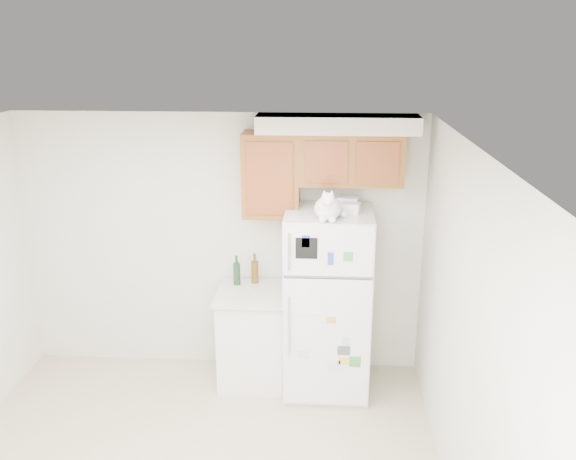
# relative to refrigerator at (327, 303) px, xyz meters

# --- Properties ---
(room_shell) EXTENTS (3.84, 4.04, 2.52)m
(room_shell) POSITION_rel_refrigerator_xyz_m (-0.89, -1.36, 0.82)
(room_shell) COLOR beige
(room_shell) RESTS_ON ground_plane
(refrigerator) EXTENTS (0.76, 0.78, 1.70)m
(refrigerator) POSITION_rel_refrigerator_xyz_m (0.00, 0.00, 0.00)
(refrigerator) COLOR white
(refrigerator) RESTS_ON ground_plane
(base_counter) EXTENTS (0.64, 0.64, 0.92)m
(base_counter) POSITION_rel_refrigerator_xyz_m (-0.69, 0.07, -0.39)
(base_counter) COLOR white
(base_counter) RESTS_ON ground_plane
(cat) EXTENTS (0.27, 0.40, 0.28)m
(cat) POSITION_rel_refrigerator_xyz_m (-0.01, -0.23, 0.95)
(cat) COLOR white
(cat) RESTS_ON refrigerator
(storage_box_back) EXTENTS (0.20, 0.16, 0.10)m
(storage_box_back) POSITION_rel_refrigerator_xyz_m (0.16, 0.15, 0.90)
(storage_box_back) COLOR white
(storage_box_back) RESTS_ON refrigerator
(storage_box_front) EXTENTS (0.17, 0.14, 0.09)m
(storage_box_front) POSITION_rel_refrigerator_xyz_m (0.18, -0.02, 0.89)
(storage_box_front) COLOR white
(storage_box_front) RESTS_ON refrigerator
(bottle_green) EXTENTS (0.07, 0.07, 0.28)m
(bottle_green) POSITION_rel_refrigerator_xyz_m (-0.85, 0.21, 0.21)
(bottle_green) COLOR #19381E
(bottle_green) RESTS_ON base_counter
(bottle_amber) EXTENTS (0.07, 0.07, 0.29)m
(bottle_amber) POSITION_rel_refrigerator_xyz_m (-0.68, 0.26, 0.21)
(bottle_amber) COLOR #593814
(bottle_amber) RESTS_ON base_counter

